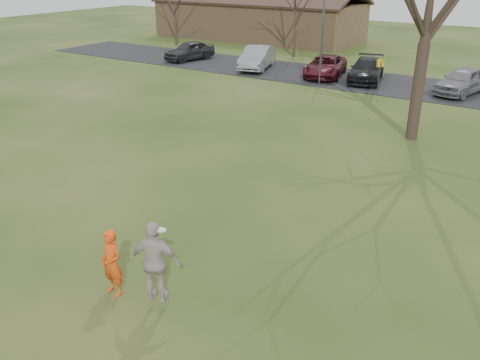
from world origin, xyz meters
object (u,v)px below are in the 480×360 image
object	(u,v)px
car_0	(189,51)
building	(258,18)
lamp_post	(323,20)
car_4	(463,81)
car_3	(366,70)
catching_play	(156,262)
car_1	(257,58)
player_defender	(112,263)
car_2	(325,66)

from	to	relation	value
car_0	building	bearing A→B (deg)	109.47
car_0	lamp_post	xyz separation A→B (m)	(12.19, -2.10, 3.20)
car_4	lamp_post	distance (m)	9.01
car_3	catching_play	xyz separation A→B (m)	(4.46, -25.40, 0.48)
car_0	car_4	distance (m)	20.33
catching_play	lamp_post	xyz separation A→B (m)	(-6.60, 22.84, 2.73)
car_0	car_1	size ratio (longest dim) A/B	0.88
player_defender	car_1	xyz separation A→B (m)	(-11.22, 25.01, -0.00)
player_defender	car_3	world-z (taller)	player_defender
lamp_post	catching_play	bearing A→B (deg)	-73.89
player_defender	catching_play	distance (m)	1.34
car_0	catching_play	world-z (taller)	catching_play
building	lamp_post	size ratio (longest dim) A/B	3.29
catching_play	building	size ratio (longest dim) A/B	0.10
player_defender	building	size ratio (longest dim) A/B	0.08
car_3	car_4	size ratio (longest dim) A/B	1.09
car_4	catching_play	xyz separation A→B (m)	(-1.54, -25.10, 0.43)
car_3	catching_play	size ratio (longest dim) A/B	2.46
catching_play	building	xyz separation A→B (m)	(-20.60, 38.34, 0.70)
player_defender	car_3	bearing A→B (deg)	102.14
car_4	building	distance (m)	25.82
player_defender	car_4	distance (m)	25.39
car_2	car_4	bearing A→B (deg)	-13.41
catching_play	lamp_post	bearing A→B (deg)	106.11
car_3	car_4	distance (m)	6.01
player_defender	car_3	distance (m)	25.73
car_1	lamp_post	world-z (taller)	lamp_post
car_3	lamp_post	size ratio (longest dim) A/B	0.78
car_1	car_4	size ratio (longest dim) A/B	1.08
car_0	car_1	distance (m)	6.29
car_3	car_2	bearing A→B (deg)	170.72
car_2	catching_play	xyz separation A→B (m)	(7.27, -25.17, 0.51)
car_4	catching_play	size ratio (longest dim) A/B	2.27
car_0	car_2	bearing A→B (deg)	12.95
building	car_1	bearing A→B (deg)	-58.98
car_1	car_2	size ratio (longest dim) A/B	0.99
player_defender	building	bearing A→B (deg)	121.69
car_1	car_2	world-z (taller)	car_1
car_2	catching_play	distance (m)	26.21
catching_play	building	distance (m)	43.53
car_3	player_defender	bearing A→B (deg)	-96.70
car_2	car_4	world-z (taller)	car_4
car_3	building	size ratio (longest dim) A/B	0.24
car_0	car_2	xyz separation A→B (m)	(11.52, 0.23, -0.04)
car_2	catching_play	world-z (taller)	catching_play
car_2	building	xyz separation A→B (m)	(-13.33, 13.17, 1.21)
car_1	building	distance (m)	15.75
car_1	building	world-z (taller)	building
car_3	catching_play	world-z (taller)	catching_play
car_4	car_1	bearing A→B (deg)	-164.90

